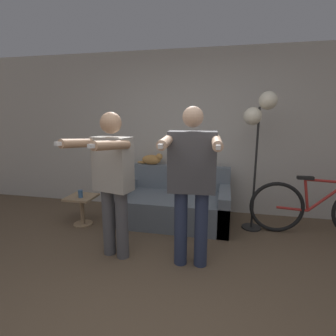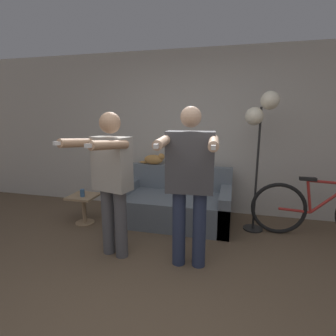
{
  "view_description": "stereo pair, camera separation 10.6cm",
  "coord_description": "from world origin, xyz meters",
  "px_view_note": "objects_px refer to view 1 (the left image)",
  "views": [
    {
      "loc": [
        0.53,
        -1.78,
        1.62
      ],
      "look_at": [
        -0.16,
        1.35,
        0.95
      ],
      "focal_mm": 28.0,
      "sensor_mm": 36.0,
      "label": 1
    },
    {
      "loc": [
        0.63,
        -1.76,
        1.62
      ],
      "look_at": [
        -0.16,
        1.35,
        0.95
      ],
      "focal_mm": 28.0,
      "sensor_mm": 36.0,
      "label": 2
    }
  ],
  "objects_px": {
    "cat": "(152,159)",
    "cup": "(81,194)",
    "person_right": "(192,177)",
    "bicycle": "(318,209)",
    "couch": "(173,204)",
    "person_left": "(112,176)",
    "floor_lamp": "(260,118)",
    "side_table": "(82,204)"
  },
  "relations": [
    {
      "from": "floor_lamp",
      "to": "cup",
      "type": "height_order",
      "value": "floor_lamp"
    },
    {
      "from": "floor_lamp",
      "to": "side_table",
      "type": "relative_size",
      "value": 4.37
    },
    {
      "from": "side_table",
      "to": "person_left",
      "type": "bearing_deg",
      "value": -40.95
    },
    {
      "from": "cat",
      "to": "bicycle",
      "type": "distance_m",
      "value": 2.49
    },
    {
      "from": "person_left",
      "to": "bicycle",
      "type": "height_order",
      "value": "person_left"
    },
    {
      "from": "cat",
      "to": "bicycle",
      "type": "bearing_deg",
      "value": -10.19
    },
    {
      "from": "person_right",
      "to": "cat",
      "type": "xyz_separation_m",
      "value": [
        -0.84,
        1.5,
        -0.1
      ]
    },
    {
      "from": "cat",
      "to": "bicycle",
      "type": "xyz_separation_m",
      "value": [
        2.4,
        -0.43,
        -0.51
      ]
    },
    {
      "from": "couch",
      "to": "bicycle",
      "type": "bearing_deg",
      "value": -2.24
    },
    {
      "from": "bicycle",
      "to": "couch",
      "type": "bearing_deg",
      "value": 177.76
    },
    {
      "from": "person_right",
      "to": "floor_lamp",
      "type": "xyz_separation_m",
      "value": [
        0.74,
        1.12,
        0.57
      ]
    },
    {
      "from": "couch",
      "to": "person_right",
      "type": "relative_size",
      "value": 0.99
    },
    {
      "from": "cat",
      "to": "cup",
      "type": "distance_m",
      "value": 1.24
    },
    {
      "from": "cat",
      "to": "couch",
      "type": "bearing_deg",
      "value": -39.76
    },
    {
      "from": "floor_lamp",
      "to": "person_left",
      "type": "bearing_deg",
      "value": -145.32
    },
    {
      "from": "cat",
      "to": "person_left",
      "type": "bearing_deg",
      "value": -91.16
    },
    {
      "from": "couch",
      "to": "person_left",
      "type": "distance_m",
      "value": 1.41
    },
    {
      "from": "person_right",
      "to": "cup",
      "type": "bearing_deg",
      "value": 154.32
    },
    {
      "from": "person_right",
      "to": "cup",
      "type": "distance_m",
      "value": 1.87
    },
    {
      "from": "person_right",
      "to": "floor_lamp",
      "type": "distance_m",
      "value": 1.46
    },
    {
      "from": "couch",
      "to": "bicycle",
      "type": "height_order",
      "value": "bicycle"
    },
    {
      "from": "cat",
      "to": "cup",
      "type": "height_order",
      "value": "cat"
    },
    {
      "from": "floor_lamp",
      "to": "cup",
      "type": "xyz_separation_m",
      "value": [
        -2.42,
        -0.45,
        -1.06
      ]
    },
    {
      "from": "cat",
      "to": "person_right",
      "type": "bearing_deg",
      "value": -60.77
    },
    {
      "from": "person_left",
      "to": "floor_lamp",
      "type": "xyz_separation_m",
      "value": [
        1.61,
        1.12,
        0.61
      ]
    },
    {
      "from": "couch",
      "to": "cup",
      "type": "relative_size",
      "value": 15.33
    },
    {
      "from": "couch",
      "to": "cat",
      "type": "xyz_separation_m",
      "value": [
        -0.43,
        0.35,
        0.62
      ]
    },
    {
      "from": "couch",
      "to": "bicycle",
      "type": "relative_size",
      "value": 0.95
    },
    {
      "from": "cat",
      "to": "side_table",
      "type": "xyz_separation_m",
      "value": [
        -0.86,
        -0.78,
        -0.57
      ]
    },
    {
      "from": "floor_lamp",
      "to": "cup",
      "type": "bearing_deg",
      "value": -169.4
    },
    {
      "from": "couch",
      "to": "side_table",
      "type": "relative_size",
      "value": 3.84
    },
    {
      "from": "side_table",
      "to": "cup",
      "type": "distance_m",
      "value": 0.19
    },
    {
      "from": "cat",
      "to": "cup",
      "type": "bearing_deg",
      "value": -134.92
    },
    {
      "from": "person_left",
      "to": "side_table",
      "type": "bearing_deg",
      "value": 152.73
    },
    {
      "from": "cat",
      "to": "floor_lamp",
      "type": "bearing_deg",
      "value": -13.64
    },
    {
      "from": "couch",
      "to": "cup",
      "type": "distance_m",
      "value": 1.37
    },
    {
      "from": "cup",
      "to": "bicycle",
      "type": "distance_m",
      "value": 3.26
    },
    {
      "from": "bicycle",
      "to": "side_table",
      "type": "bearing_deg",
      "value": -173.83
    },
    {
      "from": "couch",
      "to": "person_right",
      "type": "bearing_deg",
      "value": -70.14
    },
    {
      "from": "bicycle",
      "to": "floor_lamp",
      "type": "bearing_deg",
      "value": 176.7
    },
    {
      "from": "bicycle",
      "to": "cup",
      "type": "bearing_deg",
      "value": -172.85
    },
    {
      "from": "bicycle",
      "to": "person_right",
      "type": "bearing_deg",
      "value": -145.59
    }
  ]
}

